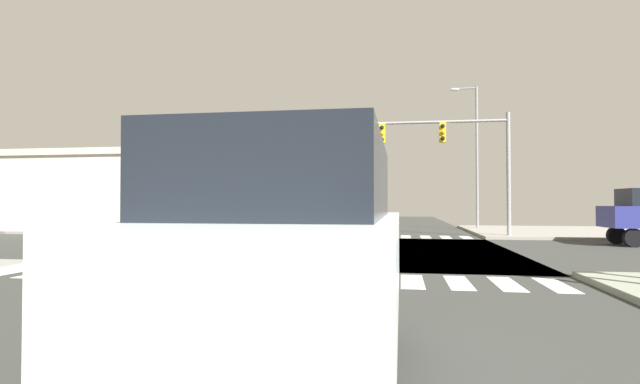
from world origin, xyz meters
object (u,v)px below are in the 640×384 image
(suv_nearside_1, at_px, (295,240))
(street_lamp, at_px, (473,145))
(sedan_middle_2, at_px, (353,209))
(box_truck_queued_1, at_px, (341,193))
(bank_building, at_px, (86,191))
(traffic_signal_mast, at_px, (450,146))

(suv_nearside_1, bearing_deg, street_lamp, 78.73)
(street_lamp, xyz_separation_m, sedan_middle_2, (-9.72, 18.57, -4.39))
(street_lamp, relative_size, box_truck_queued_1, 1.30)
(suv_nearside_1, bearing_deg, bank_building, 127.96)
(bank_building, distance_m, box_truck_queued_1, 19.65)
(suv_nearside_1, relative_size, sedan_middle_2, 1.07)
(traffic_signal_mast, relative_size, suv_nearside_1, 1.56)
(bank_building, height_order, box_truck_queued_1, bank_building)
(box_truck_queued_1, distance_m, sedan_middle_2, 10.38)
(traffic_signal_mast, xyz_separation_m, sedan_middle_2, (-7.48, 26.32, -3.54))
(sedan_middle_2, bearing_deg, suv_nearside_1, 94.83)
(bank_building, height_order, suv_nearside_1, bank_building)
(street_lamp, distance_m, sedan_middle_2, 21.42)
(street_lamp, relative_size, bank_building, 0.66)
(sedan_middle_2, bearing_deg, traffic_signal_mast, 105.87)
(suv_nearside_1, xyz_separation_m, sedan_middle_2, (-4.00, 47.29, -0.28))
(box_truck_queued_1, relative_size, sedan_middle_2, 1.67)
(bank_building, xyz_separation_m, suv_nearside_1, (20.22, -25.91, -1.14))
(suv_nearside_1, bearing_deg, box_truck_queued_1, 96.17)
(bank_building, distance_m, suv_nearside_1, 32.88)
(box_truck_queued_1, bearing_deg, suv_nearside_1, 96.17)
(suv_nearside_1, bearing_deg, sedan_middle_2, 94.83)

